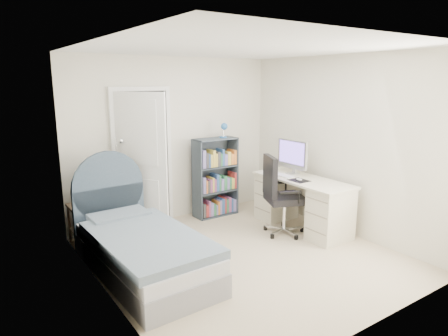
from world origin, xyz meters
TOP-DOWN VIEW (x-y plane):
  - room_shell at (0.00, 0.00)m, footprint 3.50×3.70m
  - door at (-0.66, 1.56)m, footprint 0.92×0.68m
  - bed at (-1.21, 0.35)m, footprint 1.04×2.09m
  - nightstand at (-1.50, 1.51)m, footprint 0.43×0.43m
  - floor_lamp at (-0.97, 1.62)m, footprint 0.20×0.20m
  - bookcase at (0.58, 1.52)m, footprint 0.70×0.30m
  - desk at (1.29, 0.31)m, footprint 0.62×1.55m
  - office_chair at (0.86, 0.33)m, footprint 0.66×0.66m

SIDE VIEW (x-z plane):
  - bed at x=-1.21m, z-range -0.35..0.92m
  - desk at x=1.29m, z-range -0.22..1.05m
  - nightstand at x=-1.50m, z-range 0.10..0.73m
  - floor_lamp at x=-0.97m, z-range -0.13..1.25m
  - bookcase at x=0.58m, z-range -0.17..1.33m
  - office_chair at x=0.86m, z-range 0.06..1.19m
  - door at x=-0.66m, z-range 0.00..2.06m
  - room_shell at x=0.00m, z-range -0.05..2.55m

